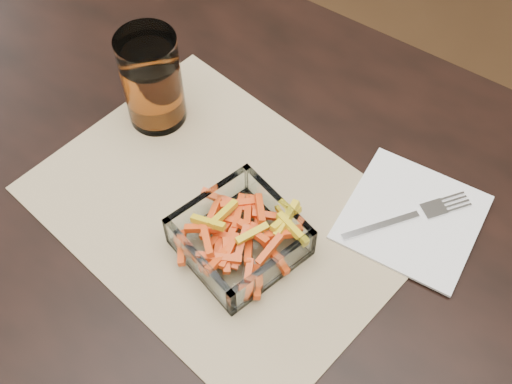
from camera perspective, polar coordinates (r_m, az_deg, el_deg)
dining_table at (r=0.84m, az=-1.67°, el=-9.04°), size 1.60×0.90×0.75m
placemat at (r=0.80m, az=-3.08°, el=-1.67°), size 0.50×0.40×0.00m
glass_bowl at (r=0.75m, az=-1.46°, el=-4.19°), size 0.16×0.16×0.05m
tumbler at (r=0.86m, az=-9.19°, el=9.58°), size 0.08×0.08×0.14m
napkin at (r=0.81m, az=13.70°, el=-2.19°), size 0.17×0.17×0.00m
fork at (r=0.81m, az=13.60°, el=-2.10°), size 0.11×0.15×0.00m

